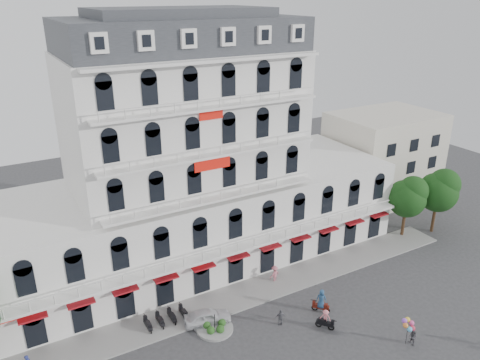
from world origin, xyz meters
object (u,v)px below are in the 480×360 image
object	(u,v)px
rider_east	(321,301)
balloon_vendor	(411,331)
parked_car	(207,317)
rider_center	(325,319)

from	to	relation	value
rider_east	balloon_vendor	xyz separation A→B (m)	(3.66, -6.98, 0.13)
balloon_vendor	parked_car	bearing A→B (deg)	141.62
rider_center	parked_car	bearing A→B (deg)	-160.70
parked_car	rider_center	bearing A→B (deg)	-109.70
parked_car	balloon_vendor	size ratio (longest dim) A/B	1.69
parked_car	balloon_vendor	distance (m)	17.02
rider_east	balloon_vendor	world-z (taller)	balloon_vendor
rider_center	rider_east	bearing A→B (deg)	112.57
rider_east	rider_center	distance (m)	2.30
rider_east	parked_car	bearing A→B (deg)	29.52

